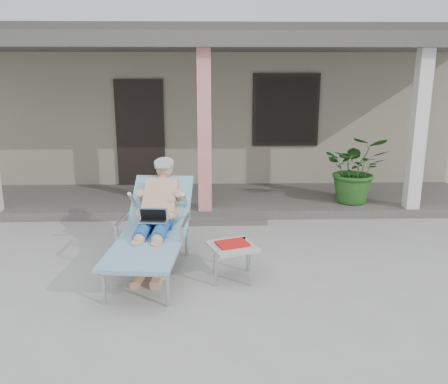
{
  "coord_description": "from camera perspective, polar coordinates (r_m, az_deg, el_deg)",
  "views": [
    {
      "loc": [
        0.09,
        -5.51,
        2.43
      ],
      "look_at": [
        0.27,
        0.6,
        0.85
      ],
      "focal_mm": 38.0,
      "sensor_mm": 36.0,
      "label": 1
    }
  ],
  "objects": [
    {
      "name": "house",
      "position": [
        12.03,
        -2.16,
        10.86
      ],
      "size": [
        10.4,
        5.4,
        3.3
      ],
      "color": "gray",
      "rests_on": "ground"
    },
    {
      "name": "potted_palm",
      "position": [
        8.59,
        15.62,
        2.68
      ],
      "size": [
        1.27,
        1.16,
        1.2
      ],
      "primitive_type": "imported",
      "rotation": [
        0.0,
        0.0,
        -0.24
      ],
      "color": "#26591E",
      "rests_on": "porch_deck"
    },
    {
      "name": "side_table",
      "position": [
        5.64,
        1.0,
        -6.77
      ],
      "size": [
        0.65,
        0.65,
        0.46
      ],
      "rotation": [
        0.0,
        0.0,
        0.35
      ],
      "color": "#B1B1AC",
      "rests_on": "ground"
    },
    {
      "name": "porch_overhang",
      "position": [
        8.46,
        -2.41,
        16.92
      ],
      "size": [
        10.0,
        2.3,
        2.85
      ],
      "color": "silver",
      "rests_on": "porch_deck"
    },
    {
      "name": "lounger",
      "position": [
        5.89,
        -8.46,
        -1.34
      ],
      "size": [
        0.97,
        2.14,
        1.36
      ],
      "rotation": [
        0.0,
        0.0,
        -0.09
      ],
      "color": "#B7B7BC",
      "rests_on": "ground"
    },
    {
      "name": "porch_step",
      "position": [
        7.74,
        -2.28,
        -3.52
      ],
      "size": [
        2.0,
        0.3,
        0.07
      ],
      "primitive_type": "cube",
      "color": "#605B56",
      "rests_on": "ground"
    },
    {
      "name": "porch_deck",
      "position": [
        8.83,
        -2.22,
        -0.98
      ],
      "size": [
        10.0,
        2.0,
        0.15
      ],
      "primitive_type": "cube",
      "color": "#605B56",
      "rests_on": "ground"
    },
    {
      "name": "ground",
      "position": [
        6.02,
        -2.43,
        -9.32
      ],
      "size": [
        60.0,
        60.0,
        0.0
      ],
      "primitive_type": "plane",
      "color": "#9E9E99",
      "rests_on": "ground"
    }
  ]
}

